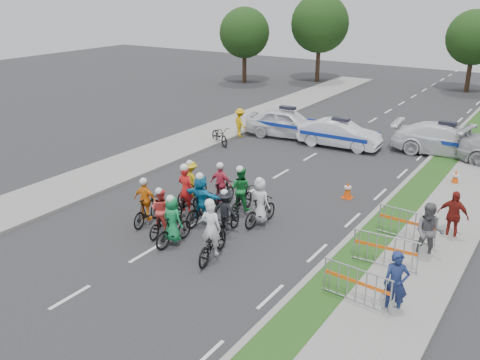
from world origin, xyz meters
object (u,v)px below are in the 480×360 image
Objects in this scene: spectator_1 at (429,232)px; rider_8 at (241,196)px; rider_3 at (146,206)px; police_car_1 at (340,134)px; tree_3 at (320,24)px; police_car_0 at (287,123)px; barrier_0 at (356,287)px; rider_9 at (222,190)px; cone_0 at (348,190)px; cone_1 at (455,178)px; spectator_0 at (396,283)px; spectator_2 at (453,216)px; rider_6 at (187,199)px; barrier_1 at (385,252)px; rider_5 at (202,202)px; marshal_hiviz at (240,123)px; rider_2 at (162,217)px; rider_0 at (212,239)px; barrier_2 at (407,226)px; rider_1 at (173,225)px; rider_7 at (260,206)px; rider_4 at (226,216)px; rider_10 at (192,185)px; police_car_2 at (446,140)px; parked_bike at (220,135)px; tree_4 at (474,38)px.

rider_8 is at bearing 174.36° from spectator_1.
police_car_1 is at bearing -107.39° from rider_3.
tree_3 is at bearing -84.58° from rider_3.
barrier_0 is (9.42, -13.79, -0.23)m from police_car_0.
cone_0 is (3.68, 3.50, -0.37)m from rider_9.
police_car_0 reaches higher than cone_1.
rider_3 reaches higher than cone_0.
spectator_0 is at bearing 12.52° from barrier_0.
spectator_2 is (0.25, 5.25, -0.01)m from spectator_0.
rider_6 is 0.28× the size of tree_3.
barrier_1 is (5.86, -1.21, -0.14)m from rider_8.
rider_5 is 11.56m from police_car_1.
barrier_1 is at bearing 171.34° from marshal_hiviz.
rider_2 is 0.88× the size of barrier_1.
rider_0 reaches higher than barrier_2.
rider_1 is at bearing -161.29° from barrier_1.
spectator_1 is 5.30m from cone_0.
rider_9 is 0.43× the size of police_car_1.
rider_7 is 0.94× the size of rider_8.
cone_1 is at bearing -124.21° from rider_4.
cone_0 is (4.08, 6.50, -0.30)m from rider_2.
rider_7 is 2.59× the size of cone_0.
police_car_0 is at bearing -77.42° from rider_10.
spectator_1 is 15.34m from marshal_hiviz.
cone_0 is at bearing 163.55° from spectator_2.
rider_3 is at bearing -129.82° from cone_1.
spectator_2 is 3.39m from barrier_1.
barrier_2 is at bearing 90.00° from barrier_0.
cone_1 is at bearing 88.22° from barrier_2.
rider_2 is 13.01m from police_car_1.
police_car_2 is (4.65, 11.70, 0.06)m from rider_8.
tree_3 is at bearing 120.49° from barrier_2.
rider_9 is at bearing -113.68° from parked_bike.
rider_7 is at bearing 177.55° from rider_10.
rider_4 is 6.46m from spectator_0.
tree_4 is at bearing 92.25° from spectator_1.
rider_3 is 2.94m from rider_4.
rider_5 is at bearing -95.20° from tree_4.
marshal_hiviz is 22.45m from tree_4.
police_car_0 is (-2.25, 13.23, 0.14)m from rider_2.
barrier_0 is 2.30m from barrier_1.
cone_1 is at bearing -138.43° from rider_3.
barrier_2 is (5.32, 2.76, -0.10)m from rider_4.
rider_8 is (2.27, 2.63, 0.01)m from rider_3.
tree_3 is (-8.93, 27.59, 4.18)m from rider_9.
marshal_hiviz is at bearing -63.10° from rider_9.
spectator_1 reaches higher than police_car_1.
police_car_0 is (-4.68, 10.79, 0.08)m from rider_7.
rider_7 is at bearing 162.70° from rider_9.
marshal_hiviz is 0.80× the size of barrier_0.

